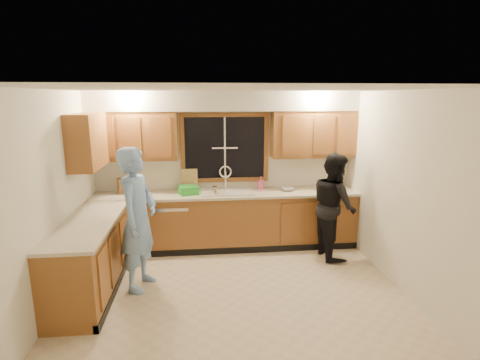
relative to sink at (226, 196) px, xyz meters
name	(u,v)px	position (x,y,z in m)	size (l,w,h in m)	color
floor	(236,297)	(0.00, -1.60, -0.86)	(4.20, 4.20, 0.00)	beige
ceiling	(235,89)	(0.00, -1.60, 1.64)	(4.20, 4.20, 0.00)	white
wall_back	(225,169)	(0.00, 0.30, 0.39)	(4.20, 4.20, 0.00)	white
wall_left	(47,205)	(-2.10, -1.60, 0.39)	(3.80, 3.80, 0.00)	white
wall_right	(406,195)	(2.10, -1.60, 0.39)	(3.80, 3.80, 0.00)	white
base_cabinets_back	(227,221)	(0.00, 0.00, -0.42)	(4.20, 0.60, 0.88)	brown
base_cabinets_left	(91,258)	(-1.80, -1.25, -0.42)	(0.60, 1.90, 0.88)	brown
countertop_back	(226,194)	(0.00, -0.02, 0.04)	(4.20, 0.63, 0.04)	beige
countertop_left	(89,223)	(-1.79, -1.25, 0.04)	(0.63, 1.90, 0.04)	beige
upper_cabinets_left	(133,136)	(-1.43, 0.13, 0.96)	(1.35, 0.33, 0.75)	brown
upper_cabinets_right	(313,134)	(1.43, 0.13, 0.96)	(1.35, 0.33, 0.75)	brown
upper_cabinets_return	(88,141)	(-1.94, -0.48, 0.96)	(0.33, 0.90, 0.75)	brown
soffit	(225,101)	(0.00, 0.12, 1.49)	(4.20, 0.35, 0.30)	beige
window_frame	(225,148)	(0.00, 0.29, 0.74)	(1.44, 0.03, 1.14)	black
sink	(226,196)	(0.00, 0.00, 0.00)	(0.86, 0.52, 0.57)	silver
dishwasher	(174,225)	(-0.85, -0.01, -0.45)	(0.60, 0.56, 0.82)	white
stove	(76,279)	(-1.80, -1.82, -0.41)	(0.58, 0.75, 0.90)	white
man	(138,219)	(-1.20, -1.21, 0.05)	(0.67, 0.44, 1.83)	#7BA7E8
woman	(334,205)	(1.60, -0.51, -0.06)	(0.78, 0.61, 1.61)	black
knife_block	(122,186)	(-1.65, 0.15, 0.18)	(0.13, 0.11, 0.24)	brown
cutting_board	(189,180)	(-0.59, 0.22, 0.23)	(0.26, 0.02, 0.35)	tan
dish_crate	(188,190)	(-0.60, -0.03, 0.12)	(0.28, 0.26, 0.13)	green
soap_bottle	(261,183)	(0.59, 0.19, 0.16)	(0.09, 0.10, 0.21)	#E9588E
bowl	(288,189)	(1.00, 0.01, 0.08)	(0.20, 0.20, 0.05)	silver
can_left	(215,191)	(-0.19, -0.12, 0.12)	(0.07, 0.07, 0.13)	beige
can_right	(216,193)	(-0.17, -0.21, 0.11)	(0.06, 0.06, 0.11)	beige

